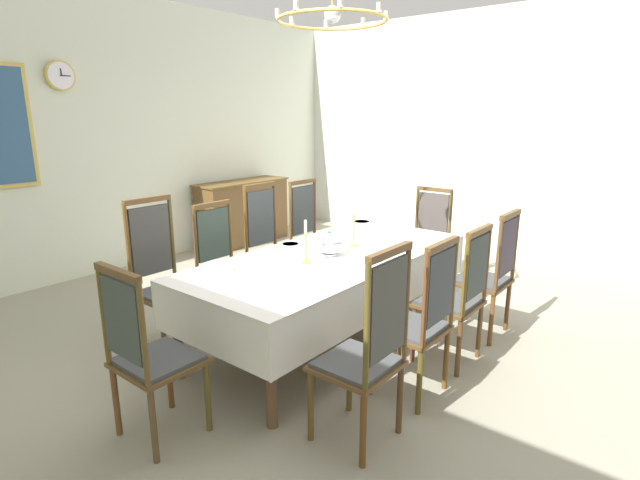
{
  "coord_description": "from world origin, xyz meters",
  "views": [
    {
      "loc": [
        -3.01,
        -2.31,
        1.83
      ],
      "look_at": [
        -0.04,
        0.09,
        0.85
      ],
      "focal_mm": 27.7,
      "sensor_mm": 36.0,
      "label": 1
    }
  ],
  "objects_px": {
    "chair_north_d": "(312,235)",
    "mounted_clock": "(60,76)",
    "spoon_primary": "(383,259)",
    "dining_table": "(331,263)",
    "sideboard": "(243,212)",
    "chair_north_c": "(270,246)",
    "soup_tureen": "(329,243)",
    "chair_north_b": "(224,263)",
    "chair_south_d": "(489,273)",
    "bowl_far_right": "(221,265)",
    "candlestick_east": "(354,228)",
    "chair_north_a": "(162,276)",
    "chandelier": "(332,19)",
    "spoon_secondary": "(278,249)",
    "candlestick_west": "(306,246)",
    "bowl_near_left": "(379,261)",
    "chair_south_b": "(420,318)",
    "chair_head_east": "(427,238)",
    "bowl_near_right": "(290,245)",
    "chair_south_c": "(458,294)",
    "bowl_far_left": "(362,223)",
    "chair_head_west": "(147,352)",
    "chair_south_a": "(368,349)"
  },
  "relations": [
    {
      "from": "candlestick_west",
      "to": "bowl_near_left",
      "type": "xyz_separation_m",
      "value": [
        0.36,
        -0.42,
        -0.12
      ]
    },
    {
      "from": "chair_head_west",
      "to": "candlestick_west",
      "type": "distance_m",
      "value": 1.4
    },
    {
      "from": "chair_head_east",
      "to": "mounted_clock",
      "type": "xyz_separation_m",
      "value": [
        -2.19,
        3.18,
        1.67
      ]
    },
    {
      "from": "candlestick_west",
      "to": "candlestick_east",
      "type": "relative_size",
      "value": 0.86
    },
    {
      "from": "chair_south_b",
      "to": "chair_head_west",
      "type": "xyz_separation_m",
      "value": [
        -1.36,
        0.96,
        -0.01
      ]
    },
    {
      "from": "chair_north_a",
      "to": "mounted_clock",
      "type": "relative_size",
      "value": 3.98
    },
    {
      "from": "chair_south_c",
      "to": "chair_north_d",
      "type": "xyz_separation_m",
      "value": [
        0.63,
        1.93,
        0.03
      ]
    },
    {
      "from": "chair_head_east",
      "to": "bowl_near_right",
      "type": "relative_size",
      "value": 6.43
    },
    {
      "from": "chair_north_d",
      "to": "candlestick_east",
      "type": "xyz_separation_m",
      "value": [
        -0.6,
        -0.97,
        0.32
      ]
    },
    {
      "from": "dining_table",
      "to": "sideboard",
      "type": "relative_size",
      "value": 1.76
    },
    {
      "from": "chair_north_b",
      "to": "candlestick_west",
      "type": "height_order",
      "value": "chair_north_b"
    },
    {
      "from": "bowl_near_left",
      "to": "chair_south_b",
      "type": "bearing_deg",
      "value": -122.82
    },
    {
      "from": "soup_tureen",
      "to": "candlestick_west",
      "type": "bearing_deg",
      "value": -180.0
    },
    {
      "from": "candlestick_east",
      "to": "chair_head_east",
      "type": "bearing_deg",
      "value": 0.0
    },
    {
      "from": "chair_head_east",
      "to": "sideboard",
      "type": "relative_size",
      "value": 0.74
    },
    {
      "from": "chandelier",
      "to": "spoon_secondary",
      "type": "bearing_deg",
      "value": 112.24
    },
    {
      "from": "chair_north_c",
      "to": "candlestick_west",
      "type": "distance_m",
      "value": 1.17
    },
    {
      "from": "chair_south_c",
      "to": "bowl_near_right",
      "type": "xyz_separation_m",
      "value": [
        -0.33,
        1.35,
        0.21
      ]
    },
    {
      "from": "chair_north_a",
      "to": "chair_head_east",
      "type": "height_order",
      "value": "chair_north_a"
    },
    {
      "from": "candlestick_west",
      "to": "mounted_clock",
      "type": "height_order",
      "value": "mounted_clock"
    },
    {
      "from": "chair_north_b",
      "to": "chair_south_d",
      "type": "bearing_deg",
      "value": 122.24
    },
    {
      "from": "dining_table",
      "to": "spoon_secondary",
      "type": "height_order",
      "value": "spoon_secondary"
    },
    {
      "from": "chair_south_b",
      "to": "chair_south_c",
      "type": "relative_size",
      "value": 1.02
    },
    {
      "from": "spoon_secondary",
      "to": "chair_south_a",
      "type": "bearing_deg",
      "value": -127.86
    },
    {
      "from": "dining_table",
      "to": "chair_north_b",
      "type": "relative_size",
      "value": 2.34
    },
    {
      "from": "chair_north_a",
      "to": "spoon_primary",
      "type": "distance_m",
      "value": 1.74
    },
    {
      "from": "chair_south_a",
      "to": "chair_north_a",
      "type": "relative_size",
      "value": 0.97
    },
    {
      "from": "chair_south_c",
      "to": "chair_south_d",
      "type": "relative_size",
      "value": 0.99
    },
    {
      "from": "dining_table",
      "to": "bowl_near_left",
      "type": "bearing_deg",
      "value": -83.92
    },
    {
      "from": "candlestick_east",
      "to": "chair_north_c",
      "type": "bearing_deg",
      "value": 91.73
    },
    {
      "from": "chair_south_b",
      "to": "chair_north_c",
      "type": "bearing_deg",
      "value": 73.16
    },
    {
      "from": "chair_north_d",
      "to": "spoon_primary",
      "type": "distance_m",
      "value": 1.57
    },
    {
      "from": "dining_table",
      "to": "bowl_far_right",
      "type": "distance_m",
      "value": 0.9
    },
    {
      "from": "chair_south_d",
      "to": "chair_head_west",
      "type": "height_order",
      "value": "chair_south_d"
    },
    {
      "from": "chair_south_c",
      "to": "candlestick_east",
      "type": "bearing_deg",
      "value": 88.26
    },
    {
      "from": "chair_north_b",
      "to": "soup_tureen",
      "type": "height_order",
      "value": "chair_north_b"
    },
    {
      "from": "chair_north_a",
      "to": "chair_north_b",
      "type": "relative_size",
      "value": 1.11
    },
    {
      "from": "chair_north_a",
      "to": "chair_north_c",
      "type": "xyz_separation_m",
      "value": [
        1.2,
        -0.0,
        -0.01
      ]
    },
    {
      "from": "chair_north_a",
      "to": "chair_north_c",
      "type": "height_order",
      "value": "chair_north_a"
    },
    {
      "from": "chair_south_d",
      "to": "chandelier",
      "type": "bearing_deg",
      "value": 133.43
    },
    {
      "from": "chair_north_b",
      "to": "spoon_primary",
      "type": "xyz_separation_m",
      "value": [
        0.45,
        -1.36,
        0.19
      ]
    },
    {
      "from": "chair_south_d",
      "to": "dining_table",
      "type": "bearing_deg",
      "value": 133.43
    },
    {
      "from": "bowl_far_left",
      "to": "spoon_secondary",
      "type": "distance_m",
      "value": 1.19
    },
    {
      "from": "chair_north_d",
      "to": "mounted_clock",
      "type": "xyz_separation_m",
      "value": [
        -1.43,
        2.22,
        1.64
      ]
    },
    {
      "from": "chair_south_d",
      "to": "bowl_near_left",
      "type": "relative_size",
      "value": 7.22
    },
    {
      "from": "dining_table",
      "to": "chair_north_b",
      "type": "height_order",
      "value": "chair_north_b"
    },
    {
      "from": "chair_north_c",
      "to": "soup_tureen",
      "type": "xyz_separation_m",
      "value": [
        -0.31,
        -0.97,
        0.25
      ]
    },
    {
      "from": "chair_north_c",
      "to": "chair_head_east",
      "type": "xyz_separation_m",
      "value": [
        1.39,
        -0.97,
        -0.04
      ]
    },
    {
      "from": "chair_north_a",
      "to": "candlestick_east",
      "type": "xyz_separation_m",
      "value": [
        1.23,
        -0.97,
        0.3
      ]
    },
    {
      "from": "dining_table",
      "to": "spoon_primary",
      "type": "distance_m",
      "value": 0.43
    }
  ]
}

